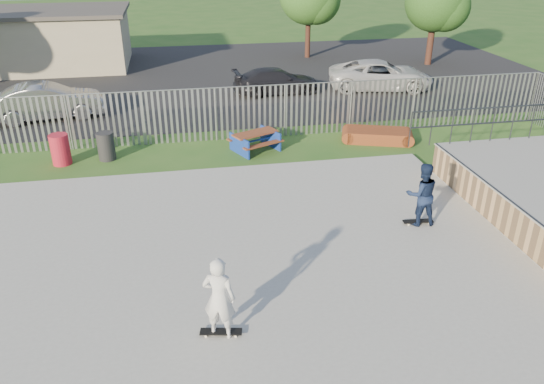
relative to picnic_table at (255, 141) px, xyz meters
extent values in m
plane|color=#2F5E20|center=(-2.26, -7.69, -0.35)|extent=(120.00, 120.00, 0.00)
cube|color=#9F9F9A|center=(-2.26, -7.69, -0.27)|extent=(15.00, 12.00, 0.15)
cylinder|color=#383A3F|center=(5.26, -6.69, 0.73)|extent=(0.06, 7.00, 0.06)
cube|color=brown|center=(0.00, 0.00, 0.31)|extent=(1.72, 1.24, 0.05)
cube|color=brown|center=(0.22, -0.49, 0.05)|extent=(1.56, 0.90, 0.04)
cube|color=brown|center=(-0.22, 0.49, 0.05)|extent=(1.56, 0.90, 0.04)
cube|color=#163497|center=(0.00, 0.00, -0.02)|extent=(1.82, 1.73, 0.66)
cube|color=brown|center=(4.64, 0.10, -0.13)|extent=(2.42, 1.73, 0.44)
cylinder|color=#B61C2E|center=(-6.61, -0.04, 0.17)|extent=(0.62, 0.62, 1.04)
cylinder|color=#252528|center=(-5.14, 0.10, 0.14)|extent=(0.58, 0.58, 0.97)
cube|color=black|center=(-2.26, 11.31, -0.34)|extent=(40.00, 18.00, 0.02)
imported|color=#A0A0A5|center=(-7.91, 5.10, 0.41)|extent=(4.68, 2.32, 1.47)
imported|color=black|center=(2.16, 7.22, 0.28)|extent=(4.26, 1.97, 1.21)
imported|color=silver|center=(7.38, 7.03, 0.38)|extent=(5.42, 3.23, 1.41)
cube|color=#B8AC8D|center=(-10.26, 15.31, 1.15)|extent=(10.00, 6.00, 3.00)
cube|color=#4C4742|center=(-10.26, 15.31, 2.75)|extent=(10.40, 6.40, 0.20)
cylinder|color=#45251B|center=(5.67, 15.11, 1.28)|extent=(0.31, 0.31, 3.25)
cylinder|color=#47261C|center=(12.24, 11.86, 1.20)|extent=(0.37, 0.37, 3.10)
sphere|color=#274F1B|center=(12.24, 11.86, 3.27)|extent=(3.47, 3.47, 3.47)
cube|color=black|center=(3.35, -6.32, -0.13)|extent=(0.81, 0.26, 0.02)
cube|color=black|center=(-2.17, -9.67, -0.13)|extent=(0.82, 0.35, 0.02)
imported|color=#142140|center=(3.35, -6.32, 0.66)|extent=(0.87, 0.70, 1.71)
imported|color=silver|center=(-2.17, -9.67, 0.66)|extent=(0.73, 0.60, 1.71)
camera|label=1|loc=(-2.65, -17.59, 6.67)|focal=35.00mm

